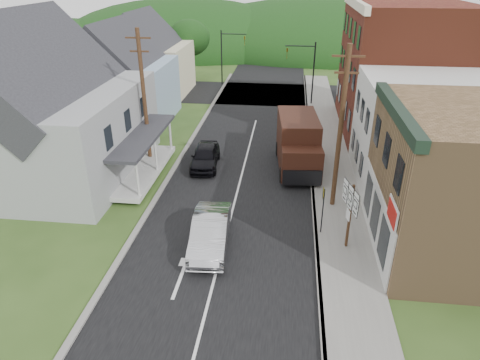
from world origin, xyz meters
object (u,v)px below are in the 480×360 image
(warning_sign, at_px, (323,203))
(dark_sedan, at_px, (205,156))
(silver_sedan, at_px, (210,232))
(delivery_van, at_px, (298,144))
(route_sign_cluster, at_px, (350,207))

(warning_sign, bearing_deg, dark_sedan, 136.78)
(dark_sedan, bearing_deg, silver_sedan, -81.42)
(delivery_van, xyz_separation_m, warning_sign, (1.19, -7.97, 0.07))
(silver_sedan, xyz_separation_m, delivery_van, (4.18, 9.65, 0.96))
(silver_sedan, relative_size, dark_sedan, 1.11)
(dark_sedan, height_order, warning_sign, warning_sign)
(dark_sedan, xyz_separation_m, delivery_van, (6.20, 0.49, 1.01))
(dark_sedan, relative_size, warning_sign, 1.66)
(silver_sedan, relative_size, warning_sign, 1.85)
(dark_sedan, relative_size, route_sign_cluster, 1.31)
(route_sign_cluster, distance_m, warning_sign, 1.64)
(delivery_van, height_order, route_sign_cluster, same)
(dark_sedan, distance_m, delivery_van, 6.30)
(silver_sedan, distance_m, dark_sedan, 9.38)
(silver_sedan, bearing_deg, dark_sedan, 98.41)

